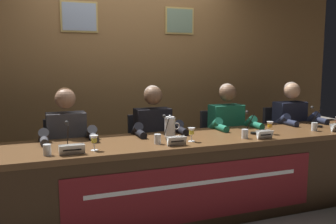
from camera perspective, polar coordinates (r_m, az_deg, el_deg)
The scene contains 26 objects.
ground_plane at distance 3.58m, azimuth 0.00°, elevation -16.00°, with size 12.00×12.00×0.00m, color #70665B.
wall_back_panelled at distance 4.50m, azimuth -5.77°, elevation 6.00°, with size 5.80×0.14×2.60m.
conference_table at distance 3.30m, azimuth 0.79°, elevation -8.45°, with size 4.60×0.77×0.75m.
chair_left at distance 3.79m, azimuth -15.53°, elevation -8.11°, with size 0.44×0.45×0.88m.
panelist_left at distance 3.53m, azimuth -15.41°, elevation -4.67°, with size 0.51×0.48×1.21m.
nameplate_left at distance 2.89m, azimuth -14.77°, elevation -5.68°, with size 0.19×0.06×0.08m.
juice_glass_left at distance 2.97m, azimuth -11.47°, elevation -4.31°, with size 0.06×0.06×0.12m.
water_cup_left at distance 2.92m, azimuth -18.35°, elevation -5.72°, with size 0.06×0.06×0.08m.
microphone_left at distance 3.10m, azimuth -15.31°, elevation -4.14°, with size 0.06×0.17×0.22m.
chair_center at distance 3.95m, azimuth -2.92°, elevation -7.16°, with size 0.44×0.45×0.88m.
panelist_center at distance 3.70m, azimuth -2.01°, elevation -3.80°, with size 0.51×0.48×1.21m.
nameplate_center at distance 3.09m, azimuth 1.36°, elevation -4.53°, with size 0.16×0.06×0.08m.
juice_glass_center at distance 3.24m, azimuth 3.70°, elevation -3.13°, with size 0.06×0.06×0.12m.
water_cup_center at distance 3.15m, azimuth -1.64°, elevation -4.32°, with size 0.06×0.06×0.08m.
microphone_center at distance 3.33m, azimuth -0.09°, elevation -3.01°, with size 0.06×0.17×0.22m.
chair_right at distance 4.28m, azimuth 8.18°, elevation -6.03°, with size 0.44×0.45×0.88m.
panelist_right at distance 4.05m, azimuth 9.61°, elevation -2.87°, with size 0.51×0.48×1.21m.
nameplate_right at distance 3.47m, azimuth 14.86°, elevation -3.41°, with size 0.16×0.06×0.08m.
juice_glass_right at distance 3.69m, azimuth 15.63°, elevation -2.02°, with size 0.06×0.06×0.12m.
water_cup_right at distance 3.44m, azimuth 11.91°, elevation -3.43°, with size 0.06×0.06×0.08m.
microphone_right at distance 3.69m, azimuth 12.89°, elevation -2.13°, with size 0.06×0.17×0.22m.
chair_far_right at distance 4.74m, azimuth 17.37°, elevation -4.93°, with size 0.44×0.45×0.88m.
panelist_far_right at distance 4.54m, azimuth 19.05°, elevation -2.02°, with size 0.51×0.48×1.21m.
water_cup_far_right at distance 4.02m, azimuth 21.89°, elevation -2.20°, with size 0.06×0.06×0.08m.
microphone_far_right at distance 4.27m, azimuth 22.26°, elevation -1.15°, with size 0.06×0.17×0.22m.
water_pitcher_central at distance 3.42m, azimuth 0.32°, elevation -2.35°, with size 0.15×0.10×0.21m.
Camera 1 is at (-1.15, -3.06, 1.46)m, focal length 39.02 mm.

